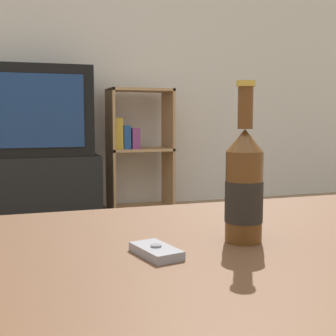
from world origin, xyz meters
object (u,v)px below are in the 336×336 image
(television, at_px, (32,111))
(cell_phone, at_px, (156,251))
(tv_stand, at_px, (34,187))
(beer_bottle, at_px, (244,186))
(bookshelf, at_px, (136,146))

(television, distance_m, cell_phone, 2.77)
(tv_stand, xyz_separation_m, beer_bottle, (0.24, -2.73, 0.37))
(tv_stand, height_order, beer_bottle, beer_bottle)
(television, distance_m, bookshelf, 0.82)
(bookshelf, bearing_deg, tv_stand, -174.83)
(beer_bottle, bearing_deg, bookshelf, 79.30)
(beer_bottle, height_order, cell_phone, beer_bottle)
(tv_stand, xyz_separation_m, cell_phone, (0.07, -2.76, 0.28))
(tv_stand, height_order, cell_phone, cell_phone)
(tv_stand, bearing_deg, cell_phone, -88.51)
(tv_stand, relative_size, television, 1.12)
(bookshelf, relative_size, cell_phone, 9.04)
(tv_stand, bearing_deg, beer_bottle, -84.95)
(tv_stand, bearing_deg, bookshelf, 5.17)
(television, bearing_deg, cell_phone, -88.50)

